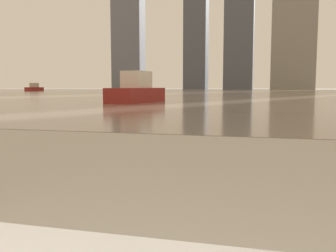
{
  "coord_description": "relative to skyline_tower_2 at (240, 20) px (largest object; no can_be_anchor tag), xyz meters",
  "views": [
    {
      "loc": [
        0.57,
        0.17,
        0.92
      ],
      "look_at": [
        -0.04,
        2.55,
        0.66
      ],
      "focal_mm": 40.0,
      "sensor_mm": 36.0,
      "label": 1
    }
  ],
  "objects": [
    {
      "name": "skyline_tower_1",
      "position": [
        -13.34,
        0.0,
        -4.29
      ],
      "size": [
        6.97,
        6.69,
        33.14
      ],
      "color": "#4C515B",
      "rests_on": "ground_plane"
    },
    {
      "name": "harbor_boat_2",
      "position": [
        -35.86,
        -53.16,
        -20.3
      ],
      "size": [
        1.6,
        4.21,
        1.56
      ],
      "color": "maroon",
      "rests_on": "harbor_water"
    },
    {
      "name": "harbor_boat_5",
      "position": [
        0.75,
        -97.79,
        -20.23
      ],
      "size": [
        2.13,
        4.82,
        1.75
      ],
      "color": "maroon",
      "rests_on": "harbor_water"
    },
    {
      "name": "skyline_tower_2",
      "position": [
        0.0,
        0.0,
        0.0
      ],
      "size": [
        8.59,
        9.35,
        41.72
      ],
      "color": "#4C515B",
      "rests_on": "ground_plane"
    },
    {
      "name": "harbor_water",
      "position": [
        7.14,
        -56.0,
        -20.85
      ],
      "size": [
        180.0,
        110.0,
        0.01
      ],
      "color": "gray",
      "rests_on": "ground_plane"
    },
    {
      "name": "skyline_tower_0",
      "position": [
        -35.89,
        0.0,
        2.7
      ],
      "size": [
        9.78,
        6.2,
        47.11
      ],
      "color": "slate",
      "rests_on": "ground_plane"
    }
  ]
}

